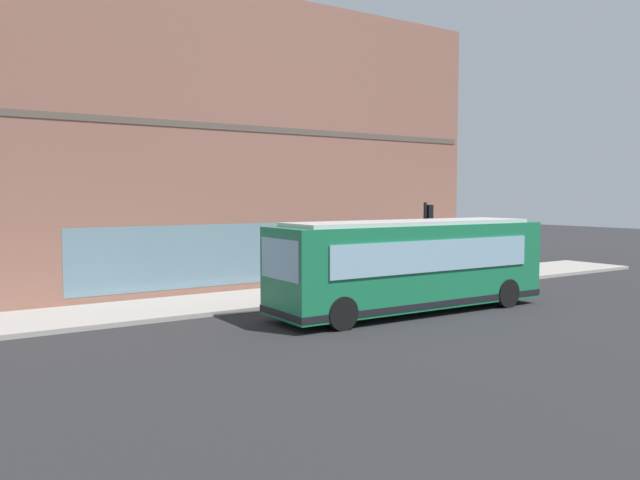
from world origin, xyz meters
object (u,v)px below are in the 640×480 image
at_px(pedestrian_by_light_pole, 313,267).
at_px(newspaper_vending_box, 373,278).
at_px(traffic_light_near_corner, 427,228).
at_px(city_bus_nearside, 410,266).
at_px(fire_hydrant, 278,286).
at_px(pedestrian_walking_along_curb, 416,258).

relative_size(pedestrian_by_light_pole, newspaper_vending_box, 1.80).
relative_size(traffic_light_near_corner, pedestrian_by_light_pole, 2.15).
height_order(traffic_light_near_corner, newspaper_vending_box, traffic_light_near_corner).
bearing_deg(city_bus_nearside, fire_hydrant, 27.31).
relative_size(pedestrian_walking_along_curb, pedestrian_by_light_pole, 1.01).
distance_m(fire_hydrant, newspaper_vending_box, 4.06).
bearing_deg(newspaper_vending_box, traffic_light_near_corner, -104.94).
relative_size(traffic_light_near_corner, fire_hydrant, 4.70).
bearing_deg(pedestrian_by_light_pole, newspaper_vending_box, -113.09).
bearing_deg(traffic_light_near_corner, fire_hydrant, 78.34).
distance_m(city_bus_nearside, fire_hydrant, 5.39).
bearing_deg(fire_hydrant, pedestrian_by_light_pole, -80.76).
height_order(pedestrian_walking_along_curb, newspaper_vending_box, pedestrian_walking_along_curb).
xyz_separation_m(traffic_light_near_corner, pedestrian_by_light_pole, (1.59, 4.62, -1.50)).
bearing_deg(traffic_light_near_corner, pedestrian_walking_along_curb, -30.87).
height_order(pedestrian_by_light_pole, newspaper_vending_box, pedestrian_by_light_pole).
distance_m(pedestrian_walking_along_curb, newspaper_vending_box, 3.84).
xyz_separation_m(fire_hydrant, newspaper_vending_box, (-0.68, -4.00, 0.09)).
bearing_deg(city_bus_nearside, newspaper_vending_box, -21.33).
relative_size(city_bus_nearside, pedestrian_walking_along_curb, 6.16).
relative_size(fire_hydrant, newspaper_vending_box, 0.82).
xyz_separation_m(city_bus_nearside, fire_hydrant, (4.70, 2.43, -1.04)).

